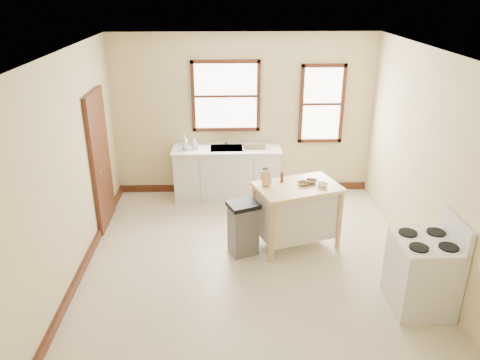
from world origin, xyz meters
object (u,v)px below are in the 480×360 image
soap_bottle_a (185,143)px  kitchen_island (296,216)px  soap_bottle_b (194,144)px  bowl_b (312,182)px  pepper_grinder (282,177)px  gas_stove (423,264)px  trash_bin (243,228)px  bowl_a (303,184)px  knife_block (266,179)px  bowl_c (323,185)px  dish_rack (254,145)px

soap_bottle_a → kitchen_island: size_ratio=0.22×
soap_bottle_b → bowl_b: 2.32m
soap_bottle_a → pepper_grinder: size_ratio=1.70×
bowl_b → gas_stove: size_ratio=0.15×
trash_bin → bowl_b: bearing=-5.3°
gas_stove → bowl_a: bearing=128.2°
pepper_grinder → bowl_b: size_ratio=0.88×
kitchen_island → pepper_grinder: pepper_grinder is taller
kitchen_island → knife_block: (-0.44, 0.03, 0.57)m
kitchen_island → bowl_c: bowl_c is taller
dish_rack → bowl_b: 1.71m
soap_bottle_a → trash_bin: 2.12m
pepper_grinder → bowl_b: (0.42, -0.04, -0.05)m
bowl_b → bowl_c: bowl_c is taller
pepper_grinder → bowl_a: 0.31m
dish_rack → trash_bin: dish_rack is taller
kitchen_island → bowl_b: (0.21, 0.09, 0.49)m
kitchen_island → bowl_a: bearing=-1.1°
bowl_a → pepper_grinder: bearing=159.8°
knife_block → trash_bin: 0.76m
soap_bottle_b → bowl_b: (1.72, -1.55, -0.06)m
soap_bottle_a → bowl_b: bearing=-40.0°
kitchen_island → bowl_c: size_ratio=7.58×
kitchen_island → pepper_grinder: 0.60m
kitchen_island → bowl_b: 0.54m
kitchen_island → knife_block: knife_block is taller
pepper_grinder → bowl_a: bearing=-20.2°
pepper_grinder → gas_stove: 2.19m
soap_bottle_b → trash_bin: soap_bottle_b is taller
soap_bottle_a → gas_stove: size_ratio=0.22×
soap_bottle_b → pepper_grinder: (1.31, -1.50, -0.00)m
knife_block → bowl_c: knife_block is taller
soap_bottle_a → bowl_b: size_ratio=1.50×
dish_rack → pepper_grinder: pepper_grinder is taller
pepper_grinder → bowl_b: pepper_grinder is taller
soap_bottle_b → bowl_b: size_ratio=1.09×
trash_bin → dish_rack: bearing=59.9°
bowl_b → bowl_c: size_ratio=1.13×
pepper_grinder → trash_bin: pepper_grinder is taller
kitchen_island → trash_bin: bearing=176.6°
bowl_b → knife_block: bearing=-174.9°
soap_bottle_a → bowl_a: (1.75, -1.58, -0.09)m
soap_bottle_b → pepper_grinder: soap_bottle_b is taller
bowl_a → bowl_c: (0.26, -0.07, 0.00)m
soap_bottle_a → knife_block: 2.00m
gas_stove → bowl_b: bearing=123.9°
bowl_a → soap_bottle_b: bearing=134.8°
gas_stove → kitchen_island: bearing=130.5°
dish_rack → knife_block: bearing=-109.1°
soap_bottle_b → kitchen_island: (1.52, -1.63, -0.55)m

